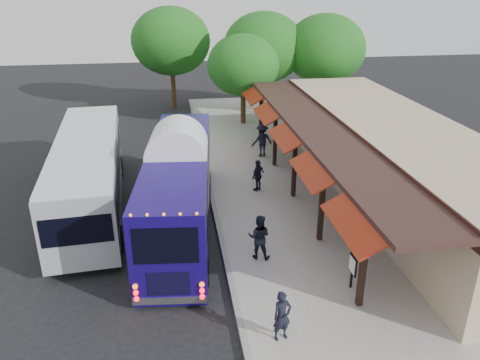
{
  "coord_description": "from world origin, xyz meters",
  "views": [
    {
      "loc": [
        -1.63,
        -15.09,
        9.49
      ],
      "look_at": [
        1.06,
        2.56,
        1.8
      ],
      "focal_mm": 35.0,
      "sensor_mm": 36.0,
      "label": 1
    }
  ],
  "objects_px": {
    "city_bus": "(89,170)",
    "sign_board": "(353,267)",
    "ped_d": "(262,140)",
    "coach_bus": "(179,184)",
    "ped_b": "(259,237)",
    "ped_a": "(282,316)",
    "ped_c": "(258,175)"
  },
  "relations": [
    {
      "from": "ped_b",
      "to": "ped_a",
      "type": "bearing_deg",
      "value": 106.6
    },
    {
      "from": "city_bus",
      "to": "sign_board",
      "type": "xyz_separation_m",
      "value": [
        9.23,
        -7.78,
        -0.79
      ]
    },
    {
      "from": "ped_a",
      "to": "ped_c",
      "type": "distance_m",
      "value": 10.08
    },
    {
      "from": "ped_a",
      "to": "city_bus",
      "type": "bearing_deg",
      "value": 107.69
    },
    {
      "from": "coach_bus",
      "to": "ped_a",
      "type": "distance_m",
      "value": 7.8
    },
    {
      "from": "city_bus",
      "to": "sign_board",
      "type": "bearing_deg",
      "value": -44.54
    },
    {
      "from": "coach_bus",
      "to": "city_bus",
      "type": "bearing_deg",
      "value": 153.66
    },
    {
      "from": "city_bus",
      "to": "ped_d",
      "type": "xyz_separation_m",
      "value": [
        8.74,
        4.87,
        -0.64
      ]
    },
    {
      "from": "ped_a",
      "to": "sign_board",
      "type": "relative_size",
      "value": 1.29
    },
    {
      "from": "ped_b",
      "to": "ped_d",
      "type": "xyz_separation_m",
      "value": [
        2.16,
        10.41,
        0.11
      ]
    },
    {
      "from": "city_bus",
      "to": "ped_a",
      "type": "height_order",
      "value": "city_bus"
    },
    {
      "from": "ped_a",
      "to": "ped_b",
      "type": "relative_size",
      "value": 0.9
    },
    {
      "from": "ped_b",
      "to": "coach_bus",
      "type": "bearing_deg",
      "value": -30.4
    },
    {
      "from": "coach_bus",
      "to": "ped_a",
      "type": "xyz_separation_m",
      "value": [
        2.54,
        -7.31,
        -0.99
      ]
    },
    {
      "from": "ped_d",
      "to": "coach_bus",
      "type": "bearing_deg",
      "value": 42.01
    },
    {
      "from": "ped_b",
      "to": "ped_d",
      "type": "relative_size",
      "value": 0.89
    },
    {
      "from": "city_bus",
      "to": "ped_d",
      "type": "bearing_deg",
      "value": 24.69
    },
    {
      "from": "coach_bus",
      "to": "sign_board",
      "type": "xyz_separation_m",
      "value": [
        5.34,
        -5.34,
        -0.95
      ]
    },
    {
      "from": "ped_c",
      "to": "sign_board",
      "type": "bearing_deg",
      "value": 56.32
    },
    {
      "from": "coach_bus",
      "to": "ped_c",
      "type": "xyz_separation_m",
      "value": [
        3.75,
        2.7,
        -0.98
      ]
    },
    {
      "from": "coach_bus",
      "to": "ped_d",
      "type": "bearing_deg",
      "value": 62.16
    },
    {
      "from": "ped_c",
      "to": "ped_d",
      "type": "xyz_separation_m",
      "value": [
        1.1,
        4.6,
        0.19
      ]
    },
    {
      "from": "city_bus",
      "to": "sign_board",
      "type": "height_order",
      "value": "city_bus"
    },
    {
      "from": "sign_board",
      "to": "ped_a",
      "type": "bearing_deg",
      "value": -146.48
    },
    {
      "from": "ped_a",
      "to": "ped_b",
      "type": "bearing_deg",
      "value": 72.18
    },
    {
      "from": "ped_a",
      "to": "ped_c",
      "type": "xyz_separation_m",
      "value": [
        1.21,
        10.01,
        0.0
      ]
    },
    {
      "from": "coach_bus",
      "to": "ped_d",
      "type": "distance_m",
      "value": 8.8
    },
    {
      "from": "city_bus",
      "to": "ped_a",
      "type": "distance_m",
      "value": 11.71
    },
    {
      "from": "ped_a",
      "to": "ped_d",
      "type": "xyz_separation_m",
      "value": [
        2.31,
        14.61,
        0.19
      ]
    },
    {
      "from": "ped_b",
      "to": "sign_board",
      "type": "bearing_deg",
      "value": 158.5
    },
    {
      "from": "city_bus",
      "to": "ped_b",
      "type": "relative_size",
      "value": 7.05
    },
    {
      "from": "sign_board",
      "to": "city_bus",
      "type": "bearing_deg",
      "value": 138.39
    }
  ]
}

